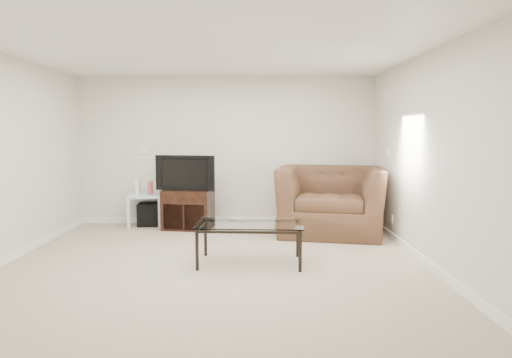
{
  "coord_description": "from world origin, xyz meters",
  "views": [
    {
      "loc": [
        0.49,
        -5.26,
        1.58
      ],
      "look_at": [
        0.5,
        1.2,
        0.9
      ],
      "focal_mm": 32.0,
      "sensor_mm": 36.0,
      "label": 1
    }
  ],
  "objects_px": {
    "side_table": "(147,210)",
    "recliner": "(331,189)",
    "television": "(187,172)",
    "tv_stand": "(188,209)",
    "subwoofer": "(150,214)",
    "coffee_table": "(250,243)"
  },
  "relations": [
    {
      "from": "television",
      "to": "recliner",
      "type": "height_order",
      "value": "recliner"
    },
    {
      "from": "recliner",
      "to": "television",
      "type": "bearing_deg",
      "value": -176.06
    },
    {
      "from": "side_table",
      "to": "subwoofer",
      "type": "relative_size",
      "value": 1.51
    },
    {
      "from": "tv_stand",
      "to": "coffee_table",
      "type": "xyz_separation_m",
      "value": [
        1.03,
        -1.97,
        -0.07
      ]
    },
    {
      "from": "television",
      "to": "coffee_table",
      "type": "relative_size",
      "value": 0.72
    },
    {
      "from": "subwoofer",
      "to": "recliner",
      "type": "relative_size",
      "value": 0.23
    },
    {
      "from": "subwoofer",
      "to": "coffee_table",
      "type": "xyz_separation_m",
      "value": [
        1.72,
        -2.23,
        0.06
      ]
    },
    {
      "from": "television",
      "to": "coffee_table",
      "type": "bearing_deg",
      "value": -50.4
    },
    {
      "from": "recliner",
      "to": "coffee_table",
      "type": "height_order",
      "value": "recliner"
    },
    {
      "from": "tv_stand",
      "to": "subwoofer",
      "type": "relative_size",
      "value": 2.07
    },
    {
      "from": "subwoofer",
      "to": "recliner",
      "type": "distance_m",
      "value": 3.05
    },
    {
      "from": "subwoofer",
      "to": "coffee_table",
      "type": "distance_m",
      "value": 2.81
    },
    {
      "from": "television",
      "to": "subwoofer",
      "type": "relative_size",
      "value": 2.44
    },
    {
      "from": "tv_stand",
      "to": "television",
      "type": "relative_size",
      "value": 0.85
    },
    {
      "from": "tv_stand",
      "to": "subwoofer",
      "type": "xyz_separation_m",
      "value": [
        -0.69,
        0.25,
        -0.13
      ]
    },
    {
      "from": "subwoofer",
      "to": "recliner",
      "type": "xyz_separation_m",
      "value": [
        2.95,
        -0.57,
        0.5
      ]
    },
    {
      "from": "tv_stand",
      "to": "side_table",
      "type": "relative_size",
      "value": 1.37
    },
    {
      "from": "side_table",
      "to": "tv_stand",
      "type": "bearing_deg",
      "value": -17.63
    },
    {
      "from": "tv_stand",
      "to": "television",
      "type": "height_order",
      "value": "television"
    },
    {
      "from": "side_table",
      "to": "subwoofer",
      "type": "distance_m",
      "value": 0.09
    },
    {
      "from": "side_table",
      "to": "coffee_table",
      "type": "height_order",
      "value": "side_table"
    },
    {
      "from": "side_table",
      "to": "recliner",
      "type": "height_order",
      "value": "recliner"
    }
  ]
}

